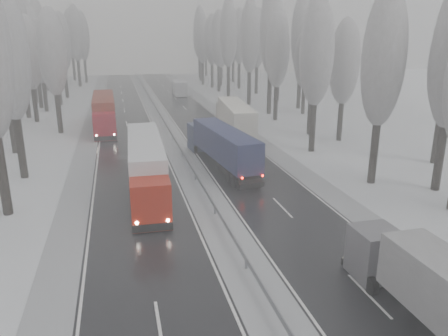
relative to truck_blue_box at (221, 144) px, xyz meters
name	(u,v)px	position (x,y,z in m)	size (l,w,h in m)	color
ground	(270,311)	(-3.21, -23.59, -2.32)	(260.00, 260.00, 0.00)	white
carriageway_right	(225,149)	(2.04, 6.41, -2.31)	(7.50, 200.00, 0.03)	black
carriageway_left	(132,155)	(-8.46, 6.41, -2.31)	(7.50, 200.00, 0.03)	black
median_slush	(180,152)	(-3.21, 6.41, -2.30)	(3.00, 200.00, 0.04)	#ADB1B6
shoulder_right	(266,147)	(6.99, 6.41, -2.30)	(2.40, 200.00, 0.04)	#ADB1B6
shoulder_left	(84,158)	(-13.41, 6.41, -2.30)	(2.40, 200.00, 0.04)	#ADB1B6
median_guardrail	(179,147)	(-3.21, 6.40, -1.73)	(0.12, 200.00, 0.76)	slate
tree_16	(384,59)	(11.82, -7.92, 8.34)	(3.60, 3.60, 16.53)	black
tree_17	(448,62)	(21.46, -3.92, 7.71)	(3.60, 3.60, 15.54)	black
tree_18	(317,53)	(11.29, 3.44, 8.38)	(3.60, 3.60, 16.58)	black
tree_19	(345,62)	(16.81, 7.44, 7.09)	(3.60, 3.60, 14.57)	black
tree_20	(313,55)	(14.68, 11.58, 7.82)	(3.60, 3.60, 15.71)	black
tree_21	(317,39)	(16.91, 15.58, 9.68)	(3.60, 3.60, 18.62)	black
tree_22	(277,51)	(13.81, 22.01, 7.92)	(3.60, 3.60, 15.86)	black
tree_23	(305,59)	(20.09, 26.01, 6.44)	(3.60, 3.60, 13.55)	black
tree_24	(271,30)	(14.68, 27.43, 10.86)	(3.60, 3.60, 20.49)	black
tree_25	(302,35)	(21.60, 31.43, 10.20)	(3.60, 3.60, 19.44)	black
tree_26	(250,37)	(14.35, 37.68, 9.78)	(3.60, 3.60, 18.78)	black
tree_27	(279,41)	(21.50, 41.68, 9.04)	(3.60, 3.60, 17.62)	black
tree_28	(229,34)	(13.13, 48.37, 10.31)	(3.60, 3.60, 19.62)	black
tree_29	(257,39)	(20.50, 52.37, 9.35)	(3.60, 3.60, 18.11)	black
tree_30	(219,39)	(13.35, 58.11, 9.19)	(3.60, 3.60, 17.86)	black
tree_31	(239,37)	(19.26, 62.11, 9.65)	(3.60, 3.60, 18.58)	black
tree_32	(212,40)	(13.42, 65.62, 8.86)	(3.60, 3.60, 17.33)	black
tree_33	(221,48)	(16.55, 69.62, 6.94)	(3.60, 3.60, 14.33)	black
tree_34	(202,39)	(12.52, 72.73, 9.05)	(3.60, 3.60, 17.63)	black
tree_35	(233,37)	(21.73, 76.73, 9.44)	(3.60, 3.60, 18.25)	black
tree_36	(200,32)	(13.82, 82.57, 10.70)	(3.60, 3.60, 20.23)	black
tree_37	(221,41)	(20.81, 86.57, 8.24)	(3.60, 3.60, 16.37)	black
tree_38	(199,38)	(15.52, 93.14, 9.27)	(3.60, 3.60, 17.97)	black
tree_39	(206,41)	(18.33, 97.14, 8.13)	(3.60, 3.60, 16.19)	black
tree_58	(7,53)	(-18.34, 0.98, 8.78)	(3.60, 3.60, 17.21)	black
tree_60	(3,64)	(-20.96, 10.61, 7.27)	(3.60, 3.60, 14.84)	black
tree_62	(52,53)	(-17.16, 20.14, 8.03)	(3.60, 3.60, 16.04)	black
tree_64	(29,53)	(-21.48, 29.13, 7.63)	(3.60, 3.60, 15.42)	black
tree_65	(18,35)	(-23.27, 33.13, 10.22)	(3.60, 3.60, 19.48)	black
tree_66	(40,52)	(-21.37, 38.76, 7.51)	(3.60, 3.60, 15.23)	black
tree_67	(34,44)	(-22.76, 42.76, 8.71)	(3.60, 3.60, 17.09)	black
tree_68	(54,45)	(-19.79, 45.52, 8.42)	(3.60, 3.60, 16.65)	black
tree_69	(28,35)	(-24.63, 49.52, 10.14)	(3.60, 3.60, 19.35)	black
tree_70	(62,42)	(-19.54, 55.60, 8.70)	(3.60, 3.60, 17.09)	black
tree_71	(38,34)	(-24.30, 59.60, 10.30)	(3.60, 3.60, 19.61)	black
tree_72	(54,48)	(-22.14, 64.95, 7.44)	(3.60, 3.60, 15.11)	black
tree_73	(42,41)	(-25.03, 68.95, 8.78)	(3.60, 3.60, 17.22)	black
tree_74	(75,34)	(-18.29, 75.74, 10.35)	(3.60, 3.60, 19.68)	black
tree_75	(38,37)	(-27.41, 79.74, 9.67)	(3.60, 3.60, 18.60)	black
tree_76	(82,37)	(-17.26, 85.13, 9.63)	(3.60, 3.60, 18.55)	black
tree_77	(63,47)	(-22.88, 89.13, 6.94)	(3.60, 3.60, 14.32)	black
tree_78	(70,34)	(-20.77, 91.72, 10.27)	(3.60, 3.60, 19.55)	black
tree_79	(62,40)	(-23.55, 95.72, 8.69)	(3.60, 3.60, 17.07)	black
truck_blue_box	(221,144)	(0.00, 0.00, 0.00)	(4.15, 15.65, 3.98)	#1B2343
truck_cream_box	(234,117)	(4.81, 12.86, 0.20)	(4.23, 16.97, 4.32)	#AFAB9B
box_truck_distant	(179,88)	(3.58, 53.57, -0.73)	(2.94, 8.50, 3.14)	silver
truck_red_white	(146,163)	(-7.65, -5.79, 0.21)	(3.19, 17.02, 4.34)	#A41809
truck_red_red	(104,110)	(-11.42, 21.30, 0.29)	(3.07, 17.51, 4.48)	#A00916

